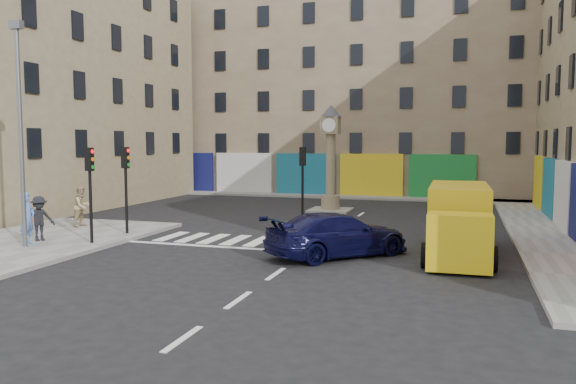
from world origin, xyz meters
The scene contains 17 objects.
ground centered at (0.00, 0.00, 0.00)m, with size 120.00×120.00×0.00m, color black.
sidewalk_right centered at (8.70, 10.00, 0.07)m, with size 2.60×30.00×0.15m, color gray.
sidewalk_far centered at (-4.00, 22.20, 0.07)m, with size 32.00×2.40×0.15m, color gray.
island_near centered at (-2.00, 8.00, 0.06)m, with size 1.80×1.80×0.12m, color gray.
island_far centered at (-2.00, 14.00, 0.06)m, with size 2.40×2.40×0.12m, color gray.
building_far centered at (-4.00, 28.00, 8.50)m, with size 32.00×10.00×17.00m, color gray.
building_left centered at (-19.00, 12.00, 7.50)m, with size 8.00×20.00×15.00m, color #948161.
traffic_light_left_near centered at (-8.30, 0.20, 2.62)m, with size 0.28×0.22×3.70m.
traffic_light_left_far centered at (-8.30, 2.60, 2.62)m, with size 0.28×0.22×3.70m.
traffic_light_island centered at (-2.00, 8.00, 2.59)m, with size 0.28×0.22×3.70m.
lamp_post centered at (-10.20, -1.20, 4.79)m, with size 0.50×0.25×8.30m.
clock_pillar centered at (-2.00, 14.00, 3.55)m, with size 1.20×1.20×6.10m.
navy_sedan centered at (1.22, 1.26, 0.78)m, with size 2.18×5.36×1.56m, color black.
yellow_van centered at (5.33, 2.91, 1.23)m, with size 2.41×6.83×2.47m.
pedestrian_blue centered at (-10.38, -0.85, 1.16)m, with size 0.74×0.48×2.02m, color #5C83D3.
pedestrian_tan centered at (-11.42, 3.72, 1.10)m, with size 0.92×0.72×1.89m, color tan.
pedestrian_dark centered at (-10.55, -0.03, 1.04)m, with size 1.15×0.66×1.78m, color black.
Camera 1 is at (5.45, -18.09, 4.06)m, focal length 35.00 mm.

